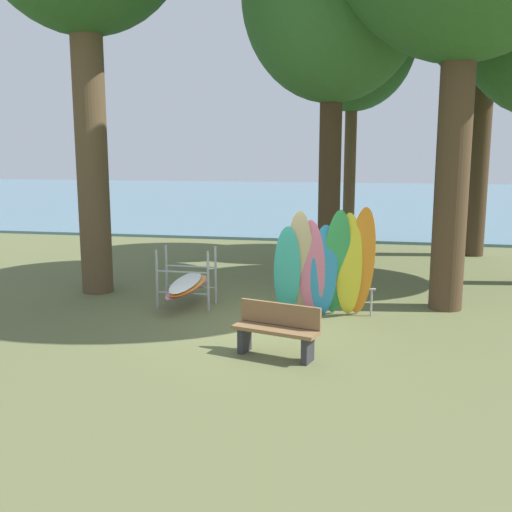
% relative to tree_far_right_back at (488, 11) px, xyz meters
% --- Properties ---
extents(ground_plane, '(80.00, 80.00, 0.00)m').
position_rel_tree_far_right_back_xyz_m(ground_plane, '(-5.09, -8.41, -7.25)').
color(ground_plane, '#60663D').
extents(lake_water, '(80.00, 36.00, 0.10)m').
position_rel_tree_far_right_back_xyz_m(lake_water, '(-5.09, 19.74, -7.20)').
color(lake_water, slate).
rests_on(lake_water, ground).
extents(tree_far_right_back, '(3.84, 3.84, 9.60)m').
position_rel_tree_far_right_back_xyz_m(tree_far_right_back, '(0.00, 0.00, 0.00)').
color(tree_far_right_back, '#42301E').
rests_on(tree_far_right_back, ground).
extents(tree_deep_back, '(3.81, 3.81, 8.78)m').
position_rel_tree_far_right_back_xyz_m(tree_deep_back, '(-3.87, -0.42, -0.70)').
color(tree_deep_back, brown).
rests_on(tree_deep_back, ground).
extents(leaning_board_pile, '(2.05, 1.09, 2.25)m').
position_rel_tree_far_right_back_xyz_m(leaning_board_pile, '(-4.02, -8.02, -6.21)').
color(leaning_board_pile, '#38B2AD').
rests_on(leaning_board_pile, ground).
extents(board_storage_rack, '(1.15, 2.13, 1.25)m').
position_rel_tree_far_right_back_xyz_m(board_storage_rack, '(-6.94, -7.61, -6.78)').
color(board_storage_rack, '#9EA0A5').
rests_on(board_storage_rack, ground).
extents(park_bench, '(1.46, 0.79, 0.85)m').
position_rel_tree_far_right_back_xyz_m(park_bench, '(-4.60, -10.32, -6.80)').
color(park_bench, '#2D2D33').
rests_on(park_bench, ground).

